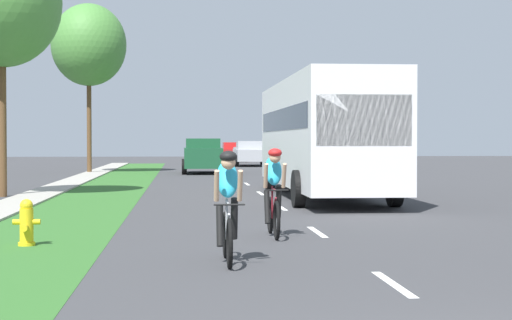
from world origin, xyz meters
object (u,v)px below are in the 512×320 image
(cyclist_lead, at_px, (227,205))
(suv_dark_green, at_px, (203,155))
(street_tree_far, at_px, (89,45))
(pickup_silver, at_px, (250,153))
(sedan_red, at_px, (233,152))
(street_tree_near, at_px, (2,2))
(bus_white, at_px, (322,131))
(fire_hydrant_yellow, at_px, (26,223))
(cyclist_trailing, at_px, (274,191))

(cyclist_lead, xyz_separation_m, suv_dark_green, (0.43, 31.10, 0.14))
(street_tree_far, bearing_deg, pickup_silver, 48.79)
(cyclist_lead, relative_size, street_tree_far, 0.20)
(sedan_red, bearing_deg, street_tree_near, -103.34)
(bus_white, relative_size, street_tree_near, 1.47)
(pickup_silver, bearing_deg, street_tree_near, -109.08)
(cyclist_lead, relative_size, street_tree_near, 0.22)
(fire_hydrant_yellow, distance_m, street_tree_near, 13.43)
(sedan_red, relative_size, street_tree_near, 0.55)
(cyclist_lead, xyz_separation_m, cyclist_trailing, (0.99, 3.08, 0.00))
(bus_white, xyz_separation_m, sedan_red, (-0.18, 40.79, -1.21))
(street_tree_far, bearing_deg, fire_hydrant_yellow, -85.63)
(bus_white, bearing_deg, suv_dark_green, 99.93)
(bus_white, height_order, suv_dark_green, bus_white)
(suv_dark_green, distance_m, pickup_silver, 12.06)
(sedan_red, bearing_deg, street_tree_far, -112.03)
(fire_hydrant_yellow, xyz_separation_m, cyclist_trailing, (4.15, 0.88, 0.44))
(bus_white, bearing_deg, fire_hydrant_yellow, -121.67)
(cyclist_trailing, height_order, bus_white, bus_white)
(cyclist_trailing, xyz_separation_m, street_tree_near, (-7.04, 11.02, 5.07))
(sedan_red, bearing_deg, fire_hydrant_yellow, -97.22)
(fire_hydrant_yellow, height_order, sedan_red, sedan_red)
(sedan_red, height_order, street_tree_near, street_tree_near)
(cyclist_trailing, height_order, street_tree_near, street_tree_near)
(suv_dark_green, height_order, street_tree_far, street_tree_far)
(cyclist_trailing, height_order, street_tree_far, street_tree_far)
(bus_white, distance_m, street_tree_near, 10.43)
(bus_white, distance_m, street_tree_far, 21.51)
(fire_hydrant_yellow, height_order, cyclist_lead, cyclist_lead)
(fire_hydrant_yellow, height_order, street_tree_near, street_tree_near)
(street_tree_far, bearing_deg, sedan_red, 67.97)
(suv_dark_green, xyz_separation_m, sedan_red, (2.96, 22.81, -0.18))
(pickup_silver, distance_m, street_tree_far, 15.22)
(pickup_silver, bearing_deg, fire_hydrant_yellow, -99.80)
(fire_hydrant_yellow, bearing_deg, sedan_red, 82.78)
(pickup_silver, relative_size, street_tree_far, 0.58)
(fire_hydrant_yellow, xyz_separation_m, street_tree_near, (-2.89, 11.91, 5.50))
(street_tree_near, bearing_deg, fire_hydrant_yellow, -76.36)
(cyclist_trailing, relative_size, sedan_red, 0.40)
(bus_white, bearing_deg, pickup_silver, 89.51)
(suv_dark_green, relative_size, sedan_red, 1.09)
(pickup_silver, height_order, sedan_red, pickup_silver)
(pickup_silver, bearing_deg, street_tree_far, -131.21)
(street_tree_near, height_order, street_tree_far, street_tree_far)
(bus_white, distance_m, suv_dark_green, 18.28)
(cyclist_trailing, bearing_deg, street_tree_far, 102.51)
(street_tree_far, bearing_deg, suv_dark_green, -9.50)
(suv_dark_green, xyz_separation_m, pickup_silver, (3.40, 11.57, -0.12))
(cyclist_trailing, distance_m, bus_white, 10.43)
(cyclist_lead, bearing_deg, fire_hydrant_yellow, 145.15)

